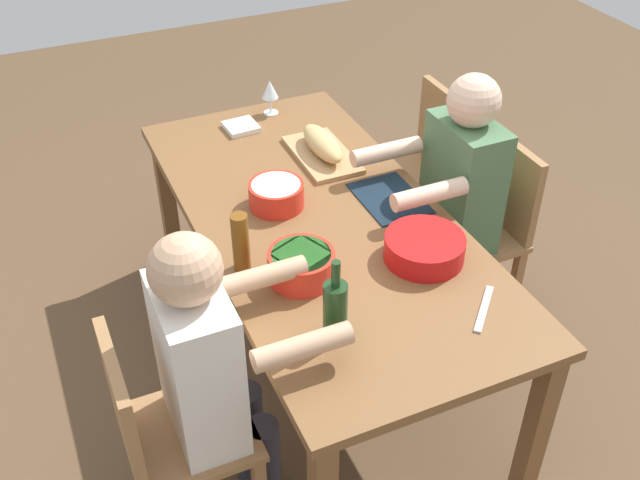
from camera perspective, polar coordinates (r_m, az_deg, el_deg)
ground_plane at (r=3.31m, az=0.00°, el=-8.72°), size 8.00×8.00×0.00m
dining_table at (r=2.88m, az=0.00°, el=0.50°), size 1.95×0.92×0.74m
chair_far_left at (r=3.68m, az=7.77°, el=5.76°), size 0.40×0.40×0.85m
chair_near_right at (r=2.47m, az=-11.94°, el=-14.15°), size 0.40×0.40×0.85m
diner_near_right at (r=2.33m, az=-8.20°, el=-9.56°), size 0.41×0.53×1.20m
chair_far_center at (r=3.32m, az=12.42°, el=1.28°), size 0.40×0.40×0.85m
diner_far_center at (r=3.10m, az=10.14°, el=3.71°), size 0.41×0.53×1.20m
serving_bowl_fruit at (r=2.62m, az=7.99°, el=-0.51°), size 0.28×0.28×0.09m
serving_bowl_greens at (r=2.51m, az=-1.44°, el=-1.83°), size 0.23×0.23×0.10m
serving_bowl_pasta at (r=2.87m, az=-3.37°, el=3.57°), size 0.21×0.21×0.10m
cutting_board at (r=3.20m, az=0.18°, el=6.53°), size 0.40×0.22×0.02m
bread_loaf at (r=3.17m, az=0.18°, el=7.38°), size 0.32×0.11×0.09m
wine_bottle at (r=2.27m, az=1.17°, el=-5.27°), size 0.08×0.08×0.29m
beer_bottle at (r=2.53m, az=-6.08°, el=-0.18°), size 0.06×0.06×0.22m
wine_glass at (r=3.51m, az=-3.85°, el=11.31°), size 0.08×0.08×0.17m
placemat_far_center at (r=2.94m, az=5.33°, el=3.20°), size 0.32×0.23×0.01m
carving_knife at (r=2.48m, az=12.41°, el=-5.15°), size 0.18×0.18×0.01m
napkin_stack at (r=3.43m, az=-6.04°, el=8.59°), size 0.15×0.15×0.02m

